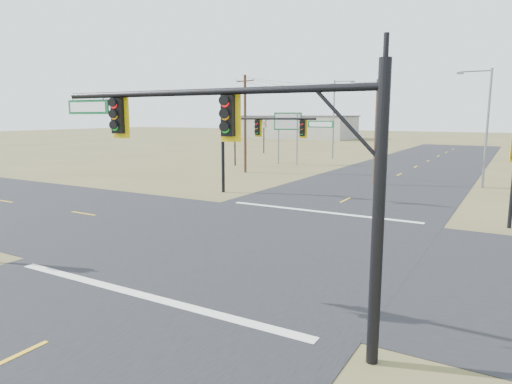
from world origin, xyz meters
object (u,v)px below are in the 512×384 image
Objects in this scene: streetlight_c at (335,115)px; mast_arm_far at (261,134)px; bare_tree_b at (264,122)px; bare_tree_a at (235,125)px; highway_sign at (288,128)px; utility_pole_near at (376,130)px; streetlight_a at (485,122)px; utility_pole_far at (245,123)px; mast_arm_near at (237,142)px.

mast_arm_far is at bearing -97.24° from streetlight_c.
streetlight_c is 1.73× the size of bare_tree_b.
bare_tree_a is (-6.92, -14.07, -1.17)m from streetlight_c.
highway_sign is 16.54m from bare_tree_b.
bare_tree_b is at bearing 104.65° from mast_arm_far.
streetlight_a is at bearing 20.27° from utility_pole_near.
mast_arm_far is at bearing -143.09° from streetlight_a.
mast_arm_far reaches higher than bare_tree_a.
bare_tree_a is 0.98× the size of bare_tree_b.
mast_arm_far is 0.90× the size of utility_pole_far.
bare_tree_b is (-10.16, 22.14, -0.25)m from utility_pole_far.
mast_arm_far is 14.01m from utility_pole_far.
utility_pole_near reaches higher than bare_tree_a.
streetlight_c reaches higher than bare_tree_a.
bare_tree_b is (-10.41, 12.84, 0.48)m from highway_sign.
highway_sign is 1.02× the size of bare_tree_b.
streetlight_a reaches higher than bare_tree_a.
mast_arm_far is 1.02× the size of utility_pole_near.
streetlight_a is at bearing -8.30° from bare_tree_a.
utility_pole_far is at bearing -115.43° from streetlight_c.
mast_arm_far is at bearing -52.16° from bare_tree_a.
highway_sign reaches higher than bare_tree_a.
highway_sign is (-7.97, 20.62, -0.14)m from mast_arm_far.
streetlight_a is 1.57× the size of bare_tree_b.
bare_tree_b is (-12.67, 3.14, -1.03)m from streetlight_c.
bare_tree_b is at bearing 148.19° from streetlight_c.
utility_pole_far is at bearing 177.09° from streetlight_a.
streetlight_c is at bearing 93.92° from mast_arm_near.
streetlight_c reaches higher than highway_sign.
highway_sign is at bearing -121.00° from streetlight_c.
utility_pole_near is at bearing -165.63° from streetlight_a.
mast_arm_near is 1.19× the size of utility_pole_near.
mast_arm_near is 58.96m from bare_tree_b.
bare_tree_a is at bearing 159.80° from utility_pole_near.
streetlight_c is at bearing -13.91° from bare_tree_b.
highway_sign is at bearing 88.46° from utility_pole_far.
bare_tree_b is at bearing 104.05° from highway_sign.
streetlight_a is at bearing 28.70° from mast_arm_far.
streetlight_a is 1.60× the size of bare_tree_a.
highway_sign is at bearing 140.78° from utility_pole_near.
mast_arm_far is 1.47× the size of bare_tree_b.
bare_tree_b is (-31.82, 21.01, -0.48)m from streetlight_a.
utility_pole_far reaches higher than streetlight_a.
mast_arm_near is 28.25m from utility_pole_near.
streetlight_c is at bearing 82.48° from utility_pole_far.
utility_pole_near is at bearing 84.74° from mast_arm_near.
streetlight_a is at bearing 2.99° from utility_pole_far.
highway_sign reaches higher than bare_tree_b.
highway_sign is at bearing -50.98° from bare_tree_b.
highway_sign is at bearing 153.22° from streetlight_a.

